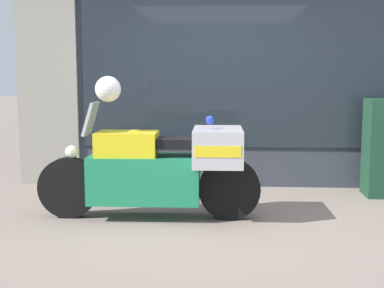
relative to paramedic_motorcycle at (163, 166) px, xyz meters
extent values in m
plane|color=gray|center=(0.56, -0.12, -0.57)|extent=(60.00, 60.00, 0.00)
cube|color=#333842|center=(0.56, 1.88, 1.32)|extent=(5.55, 0.40, 3.77)
cube|color=gray|center=(-1.80, 1.90, 1.32)|extent=(0.84, 0.55, 3.77)
cube|color=#1E262D|center=(0.94, 1.66, 1.37)|extent=(4.48, 0.02, 2.77)
cube|color=slate|center=(0.90, 1.89, -0.29)|extent=(4.26, 0.30, 0.55)
cube|color=silver|center=(0.90, 2.03, 0.72)|extent=(4.26, 0.02, 1.52)
cube|color=beige|center=(0.90, 1.89, 1.47)|extent=(4.26, 0.30, 0.03)
cube|color=navy|center=(-0.69, 1.89, 1.51)|extent=(0.18, 0.04, 0.05)
cube|color=#B7B2A8|center=(0.11, 1.89, 1.51)|extent=(0.18, 0.04, 0.05)
cube|color=#C68E19|center=(0.90, 1.89, 1.51)|extent=(0.18, 0.04, 0.05)
cube|color=black|center=(1.70, 1.89, 1.51)|extent=(0.18, 0.04, 0.05)
cube|color=maroon|center=(2.50, 1.89, 1.51)|extent=(0.18, 0.04, 0.05)
cube|color=white|center=(-0.41, 1.82, 0.12)|extent=(0.19, 0.02, 0.27)
cube|color=yellow|center=(0.90, 1.82, 0.12)|extent=(0.19, 0.02, 0.27)
cube|color=red|center=(2.22, 1.82, 0.12)|extent=(0.19, 0.03, 0.27)
cylinder|color=black|center=(-1.02, -0.02, -0.24)|extent=(0.66, 0.15, 0.66)
cylinder|color=black|center=(0.71, 0.02, -0.24)|extent=(0.66, 0.15, 0.66)
cube|color=#1E8456|center=(-0.20, 0.00, -0.14)|extent=(1.19, 0.52, 0.50)
cube|color=yellow|center=(-0.38, -0.01, 0.23)|extent=(0.65, 0.46, 0.28)
cube|color=black|center=(0.07, 0.00, 0.26)|extent=(0.69, 0.38, 0.10)
cube|color=#B7B7BC|center=(0.58, 0.01, 0.22)|extent=(0.53, 0.78, 0.38)
cube|color=yellow|center=(0.58, 0.01, 0.22)|extent=(0.48, 0.79, 0.11)
cube|color=#B2BCC6|center=(-0.77, -0.02, 0.51)|extent=(0.14, 0.35, 0.35)
sphere|color=white|center=(-0.98, -0.02, 0.15)|extent=(0.14, 0.14, 0.14)
sphere|color=blue|center=(0.50, 0.01, 0.50)|extent=(0.09, 0.09, 0.09)
sphere|color=white|center=(-0.57, -0.01, 0.82)|extent=(0.27, 0.27, 0.27)
camera|label=1|loc=(0.68, -5.58, 0.99)|focal=50.00mm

